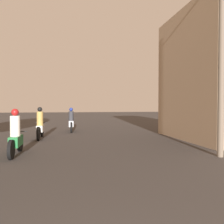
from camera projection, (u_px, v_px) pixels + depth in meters
name	position (u px, v px, depth m)	size (l,w,h in m)	color
motorcycle_green	(16.00, 137.00, 7.43)	(0.60, 1.92, 1.59)	black
motorcycle_white	(40.00, 126.00, 11.29)	(0.60, 2.13, 1.64)	black
motorcycle_silver	(71.00, 122.00, 14.31)	(0.60, 1.99, 1.58)	black
building_right_near	(218.00, 76.00, 11.21)	(4.21, 5.48, 6.47)	tan
utility_pole_near	(222.00, 41.00, 7.13)	(1.60, 0.20, 7.32)	#6B5B4C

